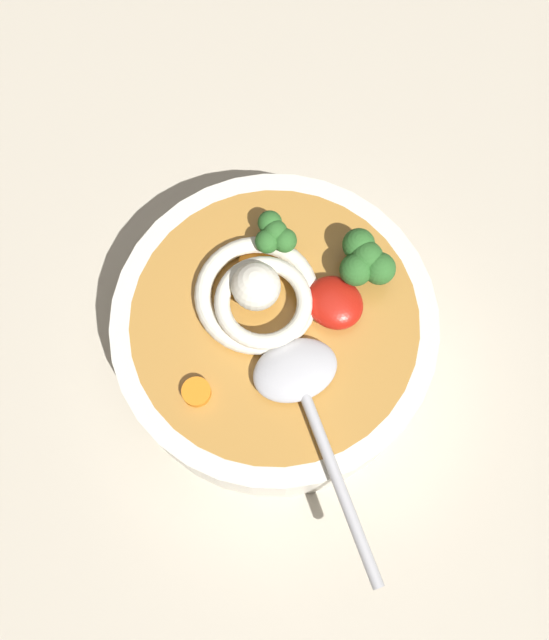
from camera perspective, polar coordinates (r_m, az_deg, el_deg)
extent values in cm
cube|color=#BCB29E|center=(60.71, 0.73, -0.24)|extent=(110.06, 110.06, 3.45)
cylinder|color=silver|center=(55.00, 0.00, -1.12)|extent=(23.75, 23.75, 6.90)
cylinder|color=#B27A33|center=(54.73, 0.00, -1.04)|extent=(20.90, 20.90, 6.35)
torus|color=silver|center=(51.71, -1.42, 2.04)|extent=(8.97, 8.97, 1.24)
torus|color=silver|center=(50.55, -1.25, 1.72)|extent=(9.61, 9.61, 1.11)
sphere|color=silver|center=(50.21, -1.47, 2.68)|extent=(3.48, 3.48, 3.48)
ellipsoid|color=#B7B7BC|center=(49.87, 1.64, -3.98)|extent=(6.74, 7.38, 1.60)
cylinder|color=#B7B7BC|center=(48.77, 4.80, -12.02)|extent=(13.53, 7.92, 0.80)
ellipsoid|color=#B2190F|center=(51.29, 4.75, 1.38)|extent=(4.27, 3.84, 1.92)
cylinder|color=#7A9E60|center=(53.46, 0.07, 6.33)|extent=(0.91, 0.91, 0.97)
sphere|color=#2D6628|center=(52.21, 0.07, 6.96)|extent=(1.78, 1.78, 1.78)
sphere|color=#2D6628|center=(52.11, 0.81, 6.30)|extent=(1.78, 1.78, 1.78)
sphere|color=#2D6628|center=(52.62, -0.37, 7.69)|extent=(1.78, 1.78, 1.78)
sphere|color=#2D6628|center=(52.05, -0.58, 6.23)|extent=(1.78, 1.78, 1.78)
cylinder|color=#7A9E60|center=(52.84, 7.05, 4.17)|extent=(1.19, 1.19, 1.27)
sphere|color=#2D6628|center=(51.19, 7.29, 4.94)|extent=(2.33, 2.33, 2.33)
sphere|color=#2D6628|center=(51.21, 8.27, 4.05)|extent=(2.33, 2.33, 2.33)
sphere|color=#2D6628|center=(51.63, 6.66, 5.94)|extent=(2.33, 2.33, 2.33)
sphere|color=#2D6628|center=(50.92, 6.45, 3.97)|extent=(2.33, 2.33, 2.33)
cylinder|color=orange|center=(52.93, -1.30, 4.35)|extent=(2.99, 2.99, 0.50)
cylinder|color=orange|center=(50.23, -6.18, -5.67)|extent=(2.03, 2.03, 0.74)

